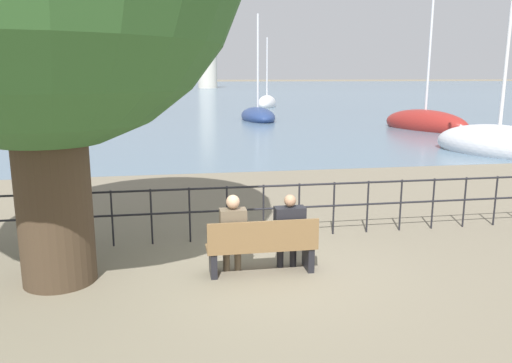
{
  "coord_description": "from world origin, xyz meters",
  "views": [
    {
      "loc": [
        -1.37,
        -7.38,
        3.06
      ],
      "look_at": [
        0.0,
        0.5,
        1.37
      ],
      "focal_mm": 35.0,
      "sensor_mm": 36.0,
      "label": 1
    }
  ],
  "objects_px": {
    "seated_person_left": "(233,231)",
    "park_bench": "(262,247)",
    "harbor_lighthouse": "(207,44)",
    "sailboat_4": "(267,103)",
    "seated_person_right": "(289,229)",
    "sailboat_1": "(258,116)",
    "sailboat_5": "(498,145)",
    "sailboat_2": "(42,107)",
    "sailboat_0": "(425,123)"
  },
  "relations": [
    {
      "from": "seated_person_right",
      "to": "sailboat_5",
      "type": "xyz_separation_m",
      "value": [
        11.16,
        10.54,
        -0.32
      ]
    },
    {
      "from": "park_bench",
      "to": "sailboat_0",
      "type": "xyz_separation_m",
      "value": [
        13.4,
        19.86,
        -0.05
      ]
    },
    {
      "from": "seated_person_right",
      "to": "sailboat_0",
      "type": "bearing_deg",
      "value": 56.8
    },
    {
      "from": "sailboat_0",
      "to": "harbor_lighthouse",
      "type": "xyz_separation_m",
      "value": [
        -4.24,
        109.82,
        11.07
      ]
    },
    {
      "from": "sailboat_1",
      "to": "seated_person_right",
      "type": "bearing_deg",
      "value": -100.28
    },
    {
      "from": "seated_person_left",
      "to": "harbor_lighthouse",
      "type": "xyz_separation_m",
      "value": [
        9.6,
        129.6,
        10.75
      ]
    },
    {
      "from": "harbor_lighthouse",
      "to": "sailboat_5",
      "type": "bearing_deg",
      "value": -88.82
    },
    {
      "from": "seated_person_left",
      "to": "sailboat_2",
      "type": "height_order",
      "value": "sailboat_2"
    },
    {
      "from": "park_bench",
      "to": "sailboat_2",
      "type": "bearing_deg",
      "value": 107.16
    },
    {
      "from": "seated_person_left",
      "to": "sailboat_4",
      "type": "bearing_deg",
      "value": 78.26
    },
    {
      "from": "seated_person_right",
      "to": "sailboat_5",
      "type": "height_order",
      "value": "sailboat_5"
    },
    {
      "from": "sailboat_2",
      "to": "sailboat_5",
      "type": "height_order",
      "value": "sailboat_5"
    },
    {
      "from": "sailboat_5",
      "to": "harbor_lighthouse",
      "type": "xyz_separation_m",
      "value": [
        -2.46,
        119.07,
        11.08
      ]
    },
    {
      "from": "sailboat_5",
      "to": "harbor_lighthouse",
      "type": "distance_m",
      "value": 119.61
    },
    {
      "from": "sailboat_2",
      "to": "sailboat_5",
      "type": "distance_m",
      "value": 40.33
    },
    {
      "from": "sailboat_1",
      "to": "sailboat_4",
      "type": "relative_size",
      "value": 1.04
    },
    {
      "from": "park_bench",
      "to": "sailboat_0",
      "type": "height_order",
      "value": "sailboat_0"
    },
    {
      "from": "sailboat_4",
      "to": "harbor_lighthouse",
      "type": "bearing_deg",
      "value": 109.49
    },
    {
      "from": "sailboat_4",
      "to": "harbor_lighthouse",
      "type": "height_order",
      "value": "harbor_lighthouse"
    },
    {
      "from": "seated_person_right",
      "to": "sailboat_1",
      "type": "height_order",
      "value": "sailboat_1"
    },
    {
      "from": "sailboat_1",
      "to": "harbor_lighthouse",
      "type": "bearing_deg",
      "value": 86.34
    },
    {
      "from": "park_bench",
      "to": "sailboat_4",
      "type": "relative_size",
      "value": 0.23
    },
    {
      "from": "seated_person_right",
      "to": "sailboat_0",
      "type": "xyz_separation_m",
      "value": [
        12.95,
        19.79,
        -0.3
      ]
    },
    {
      "from": "park_bench",
      "to": "sailboat_5",
      "type": "height_order",
      "value": "sailboat_5"
    },
    {
      "from": "sailboat_1",
      "to": "sailboat_5",
      "type": "xyz_separation_m",
      "value": [
        6.72,
        -17.41,
        0.08
      ]
    },
    {
      "from": "seated_person_right",
      "to": "park_bench",
      "type": "bearing_deg",
      "value": -170.72
    },
    {
      "from": "park_bench",
      "to": "seated_person_left",
      "type": "relative_size",
      "value": 1.35
    },
    {
      "from": "sailboat_0",
      "to": "sailboat_4",
      "type": "bearing_deg",
      "value": 82.73
    },
    {
      "from": "park_bench",
      "to": "sailboat_5",
      "type": "bearing_deg",
      "value": 42.43
    },
    {
      "from": "sailboat_2",
      "to": "harbor_lighthouse",
      "type": "height_order",
      "value": "harbor_lighthouse"
    },
    {
      "from": "sailboat_1",
      "to": "seated_person_left",
      "type": "bearing_deg",
      "value": -102.07
    },
    {
      "from": "park_bench",
      "to": "sailboat_1",
      "type": "xyz_separation_m",
      "value": [
        4.89,
        28.02,
        -0.14
      ]
    },
    {
      "from": "park_bench",
      "to": "sailboat_5",
      "type": "distance_m",
      "value": 15.73
    },
    {
      "from": "sailboat_5",
      "to": "seated_person_right",
      "type": "bearing_deg",
      "value": -159.23
    },
    {
      "from": "sailboat_5",
      "to": "sailboat_2",
      "type": "bearing_deg",
      "value": 105.22
    },
    {
      "from": "park_bench",
      "to": "harbor_lighthouse",
      "type": "relative_size",
      "value": 0.07
    },
    {
      "from": "seated_person_left",
      "to": "park_bench",
      "type": "bearing_deg",
      "value": -9.41
    },
    {
      "from": "park_bench",
      "to": "sailboat_4",
      "type": "height_order",
      "value": "sailboat_4"
    },
    {
      "from": "sailboat_0",
      "to": "sailboat_2",
      "type": "bearing_deg",
      "value": 120.6
    },
    {
      "from": "sailboat_4",
      "to": "sailboat_5",
      "type": "bearing_deg",
      "value": -64.76
    },
    {
      "from": "seated_person_left",
      "to": "sailboat_5",
      "type": "bearing_deg",
      "value": 41.14
    },
    {
      "from": "sailboat_4",
      "to": "harbor_lighthouse",
      "type": "xyz_separation_m",
      "value": [
        0.61,
        86.34,
        11.08
      ]
    },
    {
      "from": "seated_person_left",
      "to": "sailboat_2",
      "type": "xyz_separation_m",
      "value": [
        -12.66,
        42.4,
        -0.44
      ]
    },
    {
      "from": "park_bench",
      "to": "sailboat_0",
      "type": "bearing_deg",
      "value": 56.0
    },
    {
      "from": "sailboat_1",
      "to": "sailboat_5",
      "type": "height_order",
      "value": "sailboat_5"
    },
    {
      "from": "seated_person_left",
      "to": "sailboat_4",
      "type": "xyz_separation_m",
      "value": [
        8.99,
        43.27,
        -0.34
      ]
    },
    {
      "from": "park_bench",
      "to": "sailboat_4",
      "type": "xyz_separation_m",
      "value": [
        8.54,
        43.34,
        -0.06
      ]
    },
    {
      "from": "seated_person_left",
      "to": "sailboat_5",
      "type": "distance_m",
      "value": 16.02
    },
    {
      "from": "sailboat_1",
      "to": "harbor_lighthouse",
      "type": "xyz_separation_m",
      "value": [
        4.26,
        101.66,
        11.16
      ]
    },
    {
      "from": "sailboat_1",
      "to": "park_bench",
      "type": "bearing_deg",
      "value": -101.15
    }
  ]
}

